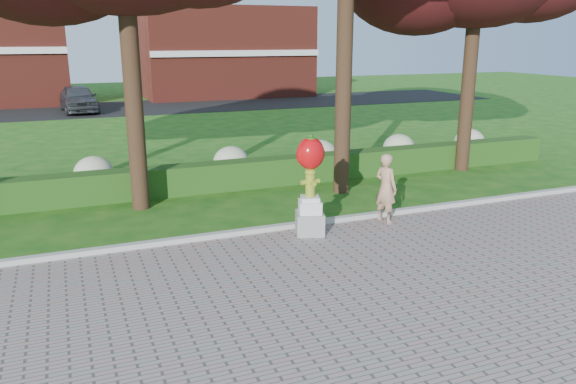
% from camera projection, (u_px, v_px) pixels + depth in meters
% --- Properties ---
extents(ground, '(100.00, 100.00, 0.00)m').
position_uv_depth(ground, '(306.00, 289.00, 9.80)').
color(ground, '#195114').
rests_on(ground, ground).
extents(curb, '(40.00, 0.18, 0.15)m').
position_uv_depth(curb, '(252.00, 232.00, 12.47)').
color(curb, '#ADADA5').
rests_on(curb, ground).
extents(lawn_hedge, '(24.00, 0.70, 0.80)m').
position_uv_depth(lawn_hedge, '(207.00, 177.00, 15.96)').
color(lawn_hedge, '#1E4C15').
rests_on(lawn_hedge, ground).
extents(hydrangea_row, '(20.10, 1.10, 0.99)m').
position_uv_depth(hydrangea_row, '(218.00, 163.00, 17.02)').
color(hydrangea_row, '#C0C294').
rests_on(hydrangea_row, ground).
extents(street, '(50.00, 8.00, 0.02)m').
position_uv_depth(street, '(125.00, 108.00, 34.85)').
color(street, black).
rests_on(street, ground).
extents(building_right, '(12.00, 8.00, 6.40)m').
position_uv_depth(building_right, '(223.00, 52.00, 42.25)').
color(building_right, maroon).
rests_on(building_right, ground).
extents(hydrant_sculpture, '(0.76, 0.76, 2.22)m').
position_uv_depth(hydrant_sculpture, '(310.00, 182.00, 12.14)').
color(hydrant_sculpture, gray).
rests_on(hydrant_sculpture, walkway).
extents(woman, '(0.56, 0.69, 1.64)m').
position_uv_depth(woman, '(386.00, 188.00, 13.04)').
color(woman, tan).
rests_on(woman, walkway).
extents(parked_car, '(2.25, 4.79, 1.58)m').
position_uv_depth(parked_car, '(78.00, 98.00, 32.80)').
color(parked_car, '#393A40').
rests_on(parked_car, street).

